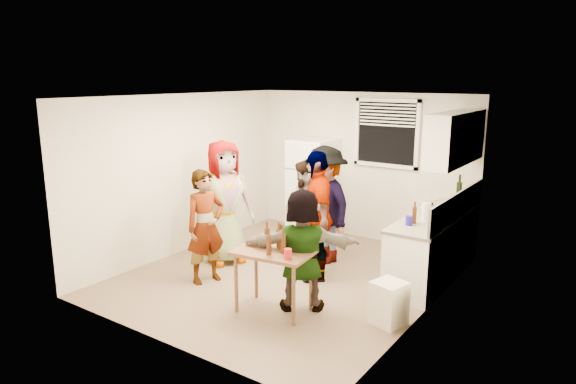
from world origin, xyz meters
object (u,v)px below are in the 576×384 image
Objects in this scene: guest_grey at (226,261)px; guest_black at (316,277)px; red_cup at (288,259)px; guest_back_left at (304,255)px; kettle at (432,215)px; guest_back_right at (325,261)px; guest_stripe at (208,281)px; refrigerator at (313,188)px; beer_bottle_counter at (414,223)px; blue_cup at (409,225)px; serving_table at (274,310)px; trash_bin at (389,303)px; guest_orange at (302,308)px; wine_bottle at (458,204)px; beer_bottle_table at (283,248)px.

guest_grey is 1.03× the size of guest_black.
red_cup is 0.08× the size of guest_back_left.
kettle is 1.79m from guest_back_right.
guest_stripe is (0.30, -0.72, 0.00)m from guest_grey.
refrigerator is 2.77m from guest_stripe.
beer_bottle_counter is 0.12× the size of guest_back_right.
refrigerator is at bearing 148.90° from blue_cup.
serving_table is 0.50× the size of guest_black.
guest_orange is (-1.03, -0.22, -0.25)m from trash_bin.
trash_bin is at bearing -89.71° from wine_bottle.
guest_black is at bearing -101.64° from guest_orange.
beer_bottle_table is 0.14× the size of guest_orange.
beer_bottle_counter is at bearing -51.42° from guest_grey.
trash_bin reaches higher than guest_back_left.
beer_bottle_counter reaches higher than guest_black.
serving_table is at bearing -126.61° from blue_cup.
beer_bottle_table is 1.54m from guest_stripe.
serving_table is 2.00m from guest_back_left.
beer_bottle_counter is 1.28m from trash_bin.
red_cup is at bearing -147.75° from trash_bin.
blue_cup is 0.24× the size of trash_bin.
guest_grey is (-2.75, -1.15, -0.90)m from kettle.
guest_back_right is at bearing -145.00° from wine_bottle.
guest_grey is 1.51m from guest_back_right.
beer_bottle_table is 0.11× the size of guest_grey.
blue_cup is 1.72m from guest_orange.
refrigerator is 7.91× the size of beer_bottle_counter.
guest_orange is at bearing -84.92° from guest_grey.
beer_bottle_table is 1.31m from guest_black.
beer_bottle_counter reaches higher than guest_grey.
refrigerator is 1.14× the size of guest_orange.
kettle is at bearing 61.10° from serving_table.
refrigerator is at bearing 16.09° from guest_stripe.
serving_table is (-1.25, -2.95, -0.90)m from wine_bottle.
wine_bottle is 3.33m from serving_table.
beer_bottle_table reaches higher than serving_table.
beer_bottle_counter is (2.35, -1.29, 0.05)m from refrigerator.
beer_bottle_table is (-1.12, -1.96, -0.14)m from kettle.
guest_stripe is 1.54m from guest_orange.
beer_bottle_counter reaches higher than guest_stripe.
refrigerator is at bearing 117.31° from red_cup.
guest_back_left is (-2.03, 1.37, -0.25)m from trash_bin.
refrigerator is at bearing 136.56° from trash_bin.
blue_cup is at bearing -85.38° from kettle.
blue_cup reaches higher than guest_stripe.
beer_bottle_table reaches higher than guest_orange.
serving_table reaches higher than guest_back_left.
serving_table is at bearing -66.43° from refrigerator.
blue_cup reaches higher than serving_table.
kettle is 0.45× the size of trash_bin.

